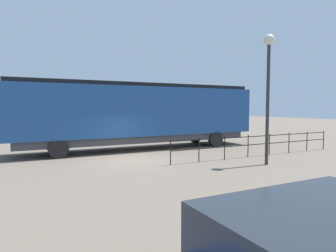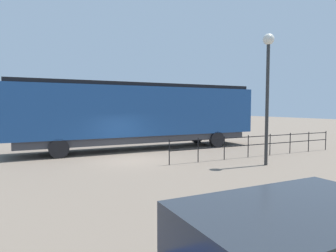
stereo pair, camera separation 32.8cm
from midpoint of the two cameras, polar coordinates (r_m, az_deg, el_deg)
ground_plane at (r=15.87m, az=-6.53°, el=-6.63°), size 120.00×120.00×0.00m
locomotive at (r=19.88m, az=-3.76°, el=2.58°), size 3.01×16.62×4.39m
lamp_post at (r=15.11m, az=19.52°, el=9.86°), size 0.53×0.53×6.35m
platform_fence at (r=17.68m, az=17.93°, el=-3.07°), size 0.05×11.65×1.27m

